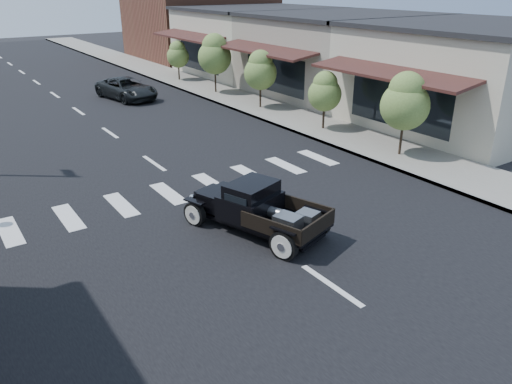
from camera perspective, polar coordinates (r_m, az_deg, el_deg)
ground at (r=13.71m, az=0.17°, el=-4.94°), size 120.00×120.00×0.00m
road at (r=26.71m, az=-18.45°, el=7.89°), size 14.00×80.00×0.02m
road_markings at (r=22.10m, az=-14.65°, el=5.31°), size 12.00×60.00×0.06m
sidewalk_right at (r=30.01m, az=-2.59°, el=10.73°), size 3.00×80.00×0.15m
storefront_near at (r=26.27m, az=23.43°, el=11.99°), size 10.00×9.00×4.50m
storefront_mid at (r=31.99m, az=9.64°, el=15.16°), size 10.00×9.00×4.50m
storefront_far at (r=38.97m, az=0.19°, el=16.81°), size 10.00×9.00×4.50m
far_building_right at (r=47.67m, az=-6.47°, el=19.30°), size 11.00×10.00×7.00m
small_tree_a at (r=20.05m, az=16.53°, el=8.39°), size 1.85×1.85×3.09m
small_tree_b at (r=23.17m, az=7.82°, el=10.25°), size 1.51×1.51×2.52m
small_tree_c at (r=27.07m, az=0.50°, el=12.69°), size 1.73×1.73×2.89m
small_tree_d at (r=31.08m, az=-4.72°, el=14.36°), size 2.00×2.00×3.34m
small_tree_e at (r=35.59m, az=-8.88°, el=14.58°), size 1.49×1.49×2.49m
hotrod_pickup at (r=13.59m, az=0.11°, el=-1.80°), size 3.18×4.58×1.45m
second_car at (r=30.74m, az=-14.57°, el=11.34°), size 2.79×4.69×1.22m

